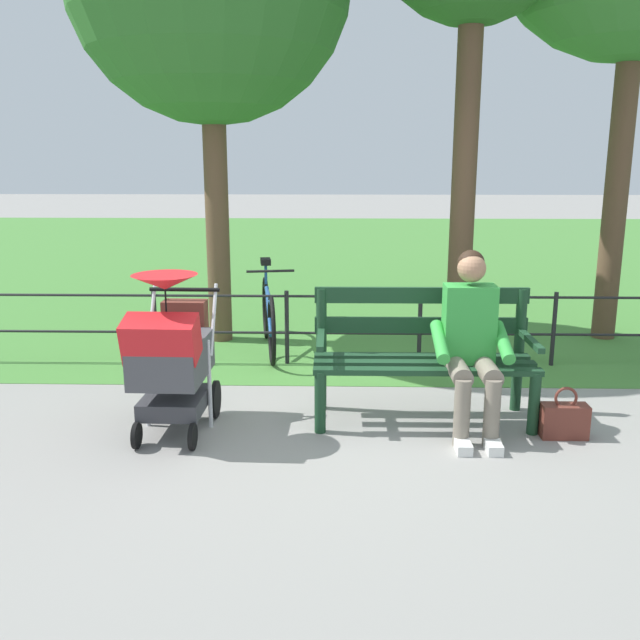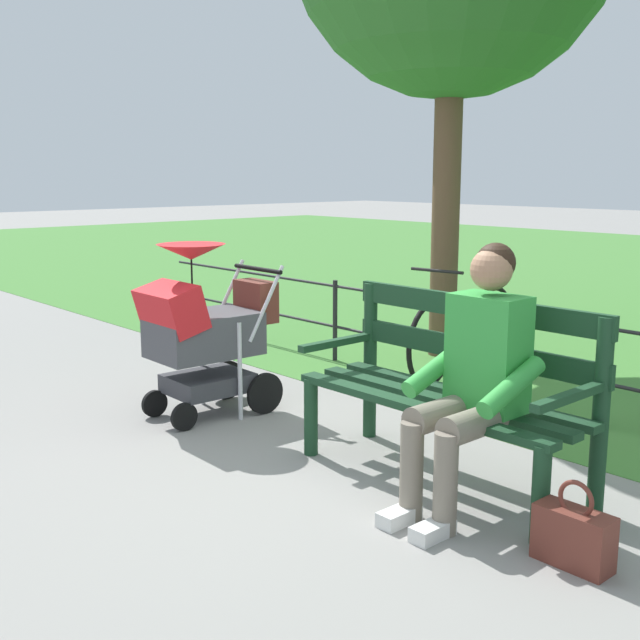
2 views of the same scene
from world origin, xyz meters
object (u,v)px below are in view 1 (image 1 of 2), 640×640
at_px(park_bench, 423,349).
at_px(person_on_bench, 471,338).
at_px(bicycle, 268,315).
at_px(stroller, 171,352).
at_px(handbag, 564,420).

height_order(park_bench, person_on_bench, person_on_bench).
bearing_deg(bicycle, stroller, 78.16).
relative_size(person_on_bench, bicycle, 0.77).
relative_size(person_on_bench, handbag, 3.45).
relative_size(handbag, bicycle, 0.22).
relative_size(park_bench, person_on_bench, 1.26).
distance_m(handbag, bicycle, 3.16).
distance_m(park_bench, bicycle, 2.25).
bearing_deg(handbag, bicycle, -43.88).
distance_m(person_on_bench, bicycle, 2.63).
height_order(person_on_bench, handbag, person_on_bench).
bearing_deg(handbag, person_on_bench, -12.85).
distance_m(park_bench, handbag, 1.10).
bearing_deg(handbag, stroller, -0.19).
distance_m(stroller, handbag, 2.77).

